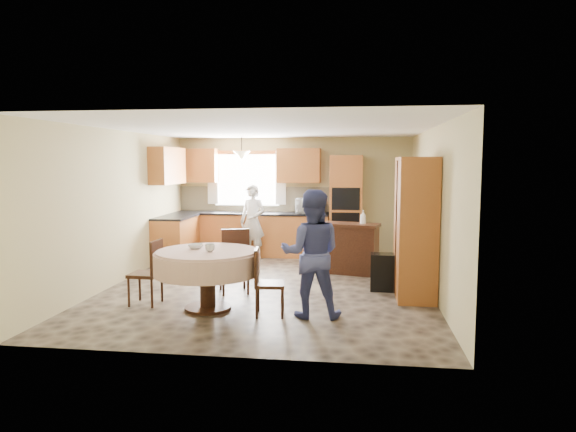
# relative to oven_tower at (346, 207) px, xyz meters

# --- Properties ---
(floor) EXTENTS (5.00, 6.00, 0.01)m
(floor) POSITION_rel_oven_tower_xyz_m (-1.15, -2.69, -1.06)
(floor) COLOR #6B5C4A
(floor) RESTS_ON ground
(ceiling) EXTENTS (5.00, 6.00, 0.01)m
(ceiling) POSITION_rel_oven_tower_xyz_m (-1.15, -2.69, 1.44)
(ceiling) COLOR white
(ceiling) RESTS_ON wall_back
(wall_back) EXTENTS (5.00, 0.02, 2.50)m
(wall_back) POSITION_rel_oven_tower_xyz_m (-1.15, 0.31, 0.19)
(wall_back) COLOR tan
(wall_back) RESTS_ON floor
(wall_front) EXTENTS (5.00, 0.02, 2.50)m
(wall_front) POSITION_rel_oven_tower_xyz_m (-1.15, -5.69, 0.19)
(wall_front) COLOR tan
(wall_front) RESTS_ON floor
(wall_left) EXTENTS (0.02, 6.00, 2.50)m
(wall_left) POSITION_rel_oven_tower_xyz_m (-3.65, -2.69, 0.19)
(wall_left) COLOR tan
(wall_left) RESTS_ON floor
(wall_right) EXTENTS (0.02, 6.00, 2.50)m
(wall_right) POSITION_rel_oven_tower_xyz_m (1.35, -2.69, 0.19)
(wall_right) COLOR tan
(wall_right) RESTS_ON floor
(window) EXTENTS (1.40, 0.03, 1.10)m
(window) POSITION_rel_oven_tower_xyz_m (-2.15, 0.29, 0.54)
(window) COLOR white
(window) RESTS_ON wall_back
(curtain_left) EXTENTS (0.22, 0.02, 1.15)m
(curtain_left) POSITION_rel_oven_tower_xyz_m (-2.90, 0.24, 0.59)
(curtain_left) COLOR white
(curtain_left) RESTS_ON wall_back
(curtain_right) EXTENTS (0.22, 0.02, 1.15)m
(curtain_right) POSITION_rel_oven_tower_xyz_m (-1.40, 0.24, 0.59)
(curtain_right) COLOR white
(curtain_right) RESTS_ON wall_back
(base_cab_back) EXTENTS (3.30, 0.60, 0.88)m
(base_cab_back) POSITION_rel_oven_tower_xyz_m (-2.00, 0.01, -0.62)
(base_cab_back) COLOR #D07437
(base_cab_back) RESTS_ON floor
(counter_back) EXTENTS (3.30, 0.64, 0.04)m
(counter_back) POSITION_rel_oven_tower_xyz_m (-2.00, 0.01, -0.16)
(counter_back) COLOR black
(counter_back) RESTS_ON base_cab_back
(base_cab_left) EXTENTS (0.60, 1.20, 0.88)m
(base_cab_left) POSITION_rel_oven_tower_xyz_m (-3.35, -0.89, -0.62)
(base_cab_left) COLOR #D07437
(base_cab_left) RESTS_ON floor
(counter_left) EXTENTS (0.64, 1.20, 0.04)m
(counter_left) POSITION_rel_oven_tower_xyz_m (-3.35, -0.89, -0.16)
(counter_left) COLOR black
(counter_left) RESTS_ON base_cab_left
(backsplash) EXTENTS (3.30, 0.02, 0.55)m
(backsplash) POSITION_rel_oven_tower_xyz_m (-2.00, 0.30, 0.12)
(backsplash) COLOR #C0B087
(backsplash) RESTS_ON wall_back
(wall_cab_left) EXTENTS (0.85, 0.33, 0.72)m
(wall_cab_left) POSITION_rel_oven_tower_xyz_m (-3.20, 0.15, 0.85)
(wall_cab_left) COLOR #C56E31
(wall_cab_left) RESTS_ON wall_back
(wall_cab_right) EXTENTS (0.90, 0.33, 0.72)m
(wall_cab_right) POSITION_rel_oven_tower_xyz_m (-1.00, 0.15, 0.85)
(wall_cab_right) COLOR #C56E31
(wall_cab_right) RESTS_ON wall_back
(wall_cab_side) EXTENTS (0.33, 1.20, 0.72)m
(wall_cab_side) POSITION_rel_oven_tower_xyz_m (-3.48, -0.89, 0.85)
(wall_cab_side) COLOR #C56E31
(wall_cab_side) RESTS_ON wall_left
(oven_tower) EXTENTS (0.66, 0.62, 2.12)m
(oven_tower) POSITION_rel_oven_tower_xyz_m (0.00, 0.00, 0.00)
(oven_tower) COLOR #D07437
(oven_tower) RESTS_ON floor
(oven_upper) EXTENTS (0.56, 0.01, 0.45)m
(oven_upper) POSITION_rel_oven_tower_xyz_m (0.00, -0.31, 0.19)
(oven_upper) COLOR black
(oven_upper) RESTS_ON oven_tower
(oven_lower) EXTENTS (0.56, 0.01, 0.45)m
(oven_lower) POSITION_rel_oven_tower_xyz_m (0.00, -0.31, -0.31)
(oven_lower) COLOR black
(oven_lower) RESTS_ON oven_tower
(pendant) EXTENTS (0.36, 0.36, 0.18)m
(pendant) POSITION_rel_oven_tower_xyz_m (-2.15, -0.19, 1.06)
(pendant) COLOR beige
(pendant) RESTS_ON ceiling
(sideboard) EXTENTS (1.26, 0.76, 0.84)m
(sideboard) POSITION_rel_oven_tower_xyz_m (0.03, -1.49, -0.64)
(sideboard) COLOR #3D1E10
(sideboard) RESTS_ON floor
(space_heater) EXTENTS (0.42, 0.30, 0.57)m
(space_heater) POSITION_rel_oven_tower_xyz_m (0.65, -2.70, -0.77)
(space_heater) COLOR black
(space_heater) RESTS_ON floor
(cupboard) EXTENTS (0.54, 1.08, 2.05)m
(cupboard) POSITION_rel_oven_tower_xyz_m (1.07, -3.01, -0.03)
(cupboard) COLOR #D07437
(cupboard) RESTS_ON floor
(dining_table) EXTENTS (1.41, 1.41, 0.81)m
(dining_table) POSITION_rel_oven_tower_xyz_m (-1.76, -4.05, -0.43)
(dining_table) COLOR #3D1E10
(dining_table) RESTS_ON floor
(chair_left) EXTENTS (0.41, 0.41, 0.91)m
(chair_left) POSITION_rel_oven_tower_xyz_m (-2.62, -3.93, -0.56)
(chair_left) COLOR #3D1E10
(chair_left) RESTS_ON floor
(chair_back) EXTENTS (0.56, 0.56, 1.00)m
(chair_back) POSITION_rel_oven_tower_xyz_m (-1.60, -3.18, -0.51)
(chair_back) COLOR #3D1E10
(chair_back) RESTS_ON floor
(chair_right) EXTENTS (0.42, 0.42, 0.88)m
(chair_right) POSITION_rel_oven_tower_xyz_m (-0.96, -4.21, -0.58)
(chair_right) COLOR #3D1E10
(chair_right) RESTS_ON floor
(framed_picture) EXTENTS (0.06, 0.51, 0.43)m
(framed_picture) POSITION_rel_oven_tower_xyz_m (1.32, -2.11, 0.47)
(framed_picture) COLOR gold
(framed_picture) RESTS_ON wall_right
(microwave) EXTENTS (0.57, 0.40, 0.31)m
(microwave) POSITION_rel_oven_tower_xyz_m (-0.75, -0.04, 0.02)
(microwave) COLOR silver
(microwave) RESTS_ON counter_back
(person_sink) EXTENTS (0.64, 0.52, 1.53)m
(person_sink) POSITION_rel_oven_tower_xyz_m (-1.89, -0.39, -0.29)
(person_sink) COLOR silver
(person_sink) RESTS_ON floor
(person_dining) EXTENTS (0.83, 0.66, 1.64)m
(person_dining) POSITION_rel_oven_tower_xyz_m (-0.35, -4.18, -0.24)
(person_dining) COLOR #3C4383
(person_dining) RESTS_ON floor
(bowl_sideboard) EXTENTS (0.26, 0.26, 0.05)m
(bowl_sideboard) POSITION_rel_oven_tower_xyz_m (-0.24, -1.49, -0.19)
(bowl_sideboard) COLOR #B2B2B2
(bowl_sideboard) RESTS_ON sideboard
(bottle_sideboard) EXTENTS (0.12, 0.12, 0.29)m
(bottle_sideboard) POSITION_rel_oven_tower_xyz_m (0.33, -1.49, -0.07)
(bottle_sideboard) COLOR silver
(bottle_sideboard) RESTS_ON sideboard
(cup_table) EXTENTS (0.15, 0.15, 0.10)m
(cup_table) POSITION_rel_oven_tower_xyz_m (-1.69, -4.15, -0.20)
(cup_table) COLOR #B2B2B2
(cup_table) RESTS_ON dining_table
(bowl_table) EXTENTS (0.27, 0.27, 0.07)m
(bowl_table) POSITION_rel_oven_tower_xyz_m (-1.95, -3.95, -0.22)
(bowl_table) COLOR #B2B2B2
(bowl_table) RESTS_ON dining_table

